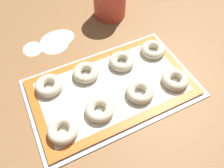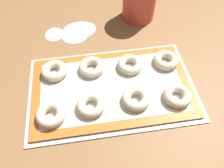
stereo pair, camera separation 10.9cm
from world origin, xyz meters
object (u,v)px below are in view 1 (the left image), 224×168
Objects in this scene: baking_tray at (112,88)px; bagel_back_mid_left at (86,73)px; bagel_front_far_left at (63,130)px; bagel_back_mid_right at (122,61)px; bagel_front_far_right at (175,80)px; bagel_back_far_right at (153,50)px; bagel_front_mid_right at (140,92)px; bagel_front_mid_left at (100,110)px; bagel_back_far_left at (49,86)px.

bagel_back_mid_left reaches higher than baking_tray.
bagel_front_far_left and bagel_back_mid_right have the same top height.
bagel_front_far_right and bagel_back_far_right have the same top height.
bagel_front_mid_right is 0.12m from bagel_back_mid_right.
bagel_front_mid_left is at bearing 178.47° from bagel_front_far_right.
bagel_back_mid_left is (-0.05, 0.07, 0.02)m from baking_tray.
baking_tray is at bearing -159.98° from bagel_back_far_right.
bagel_front_mid_left is 0.18m from bagel_back_mid_right.
bagel_back_mid_left is at bearing 148.14° from bagel_front_far_right.
bagel_front_far_left is 1.00× the size of bagel_back_far_right.
baking_tray is 0.18m from bagel_front_far_right.
bagel_back_mid_right is at bearing 43.58° from bagel_front_mid_left.
bagel_front_far_right is at bearing -21.22° from baking_tray.
bagel_front_far_right is at bearing 1.07° from bagel_front_far_left.
bagel_back_far_right reaches higher than baking_tray.
bagel_front_mid_left is at bearing -179.23° from bagel_front_mid_right.
bagel_front_far_right reaches higher than baking_tray.
baking_tray is 0.09m from bagel_back_mid_left.
bagel_front_mid_right is (0.22, 0.01, 0.00)m from bagel_front_far_left.
bagel_front_far_left is 0.10m from bagel_front_mid_left.
bagel_back_far_right is at bearing 27.12° from bagel_front_mid_left.
bagel_front_far_left and bagel_back_far_left have the same top height.
bagel_front_far_right and bagel_back_mid_left have the same top height.
bagel_back_far_right is (0.23, -0.01, 0.00)m from bagel_back_mid_left.
bagel_front_mid_left is at bearing -96.21° from bagel_back_mid_left.
bagel_front_far_right is at bearing -51.07° from bagel_back_mid_right.
bagel_back_mid_left is 1.00× the size of bagel_back_mid_right.
bagel_front_mid_right is 0.17m from bagel_back_mid_left.
baking_tray is at bearing 23.02° from bagel_front_far_left.
bagel_front_far_right is at bearing -4.01° from bagel_front_mid_right.
bagel_back_far_left and bagel_back_mid_left have the same top height.
bagel_front_far_left is at bearing -173.15° from bagel_front_mid_left.
bagel_front_far_left and bagel_front_far_right have the same top height.
bagel_back_far_left is at bearing 178.52° from bagel_back_far_right.
bagel_back_far_right is (0.12, 0.12, 0.00)m from bagel_front_mid_right.
baking_tray is 6.17× the size of bagel_back_far_left.
bagel_back_mid_left is at bearing 178.31° from bagel_back_far_right.
bagel_front_mid_right is 1.00× the size of bagel_back_far_right.
bagel_back_far_right is (0.17, 0.06, 0.02)m from baking_tray.
bagel_back_mid_left is 1.00× the size of bagel_back_far_right.
bagel_back_mid_right is (0.01, 0.12, 0.00)m from bagel_front_mid_right.
bagel_front_far_left is 1.00× the size of bagel_front_mid_left.
baking_tray is 0.18m from bagel_front_far_left.
bagel_back_far_left is 1.00× the size of bagel_back_far_right.
bagel_back_far_left is (-0.33, 0.14, 0.00)m from bagel_front_far_right.
bagel_back_mid_left is 0.11m from bagel_back_mid_right.
bagel_back_far_left is 0.22m from bagel_back_mid_right.
bagel_front_far_left is 0.18m from bagel_back_mid_left.
bagel_back_mid_right is at bearing 44.72° from baking_tray.
bagel_front_mid_right and bagel_back_far_left have the same top height.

